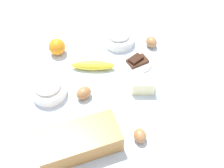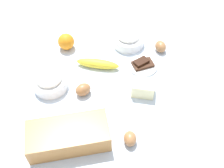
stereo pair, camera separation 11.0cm
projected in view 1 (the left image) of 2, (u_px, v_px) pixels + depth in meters
name	position (u px, v px, depth m)	size (l,w,h in m)	color
ground_plane	(112.00, 92.00, 1.13)	(2.40, 2.40, 0.02)	silver
loaf_pan	(79.00, 141.00, 0.93)	(0.30, 0.17, 0.08)	#B77A3D
flour_bowl	(48.00, 89.00, 1.09)	(0.14, 0.14, 0.07)	white
sugar_bowl	(119.00, 38.00, 1.30)	(0.15, 0.15, 0.07)	white
banana	(93.00, 66.00, 1.19)	(0.19, 0.04, 0.04)	yellow
orange_fruit	(57.00, 47.00, 1.24)	(0.08, 0.08, 0.08)	orange
butter_block	(143.00, 85.00, 1.11)	(0.09, 0.06, 0.06)	#F4EDB2
egg_near_butter	(151.00, 42.00, 1.29)	(0.05, 0.05, 0.06)	#A56F43
egg_beside_bowl	(140.00, 135.00, 0.96)	(0.05, 0.05, 0.06)	#A56F43
egg_loose	(84.00, 93.00, 1.09)	(0.05, 0.05, 0.06)	#A06B41
chocolate_plate	(137.00, 62.00, 1.22)	(0.13, 0.13, 0.03)	white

